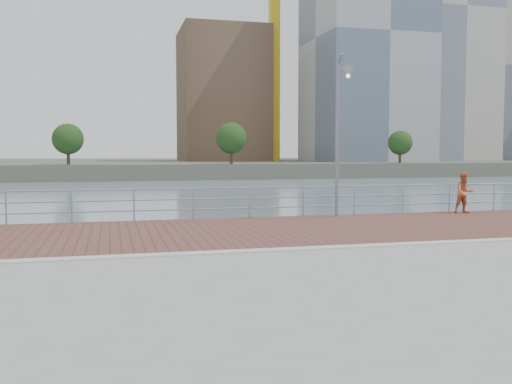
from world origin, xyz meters
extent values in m
plane|color=slate|center=(0.00, 0.00, -2.00)|extent=(400.00, 400.00, 0.00)
cube|color=gray|center=(0.00, -5.00, -1.00)|extent=(40.00, 24.00, 2.00)
cube|color=brown|center=(0.00, 3.60, 0.01)|extent=(40.00, 6.80, 0.02)
cube|color=#B7B5AD|center=(0.00, 0.00, 0.03)|extent=(40.00, 0.40, 0.06)
cube|color=#4C5142|center=(0.00, 122.50, -0.75)|extent=(320.00, 95.00, 2.50)
cylinder|color=#8C9EA8|center=(-7.18, 7.00, 0.55)|extent=(0.06, 0.06, 1.10)
cylinder|color=#8C9EA8|center=(-5.13, 7.00, 0.55)|extent=(0.06, 0.06, 1.10)
cylinder|color=#8C9EA8|center=(-3.08, 7.00, 0.55)|extent=(0.06, 0.06, 1.10)
cylinder|color=#8C9EA8|center=(-1.03, 7.00, 0.55)|extent=(0.06, 0.06, 1.10)
cylinder|color=#8C9EA8|center=(1.03, 7.00, 0.55)|extent=(0.06, 0.06, 1.10)
cylinder|color=#8C9EA8|center=(3.08, 7.00, 0.55)|extent=(0.06, 0.06, 1.10)
cylinder|color=#8C9EA8|center=(5.13, 7.00, 0.55)|extent=(0.06, 0.06, 1.10)
cylinder|color=#8C9EA8|center=(7.18, 7.00, 0.55)|extent=(0.06, 0.06, 1.10)
cylinder|color=#8C9EA8|center=(9.24, 7.00, 0.55)|extent=(0.06, 0.06, 1.10)
cylinder|color=#8C9EA8|center=(11.29, 7.00, 0.55)|extent=(0.06, 0.06, 1.10)
cylinder|color=#8C9EA8|center=(0.00, 7.00, 1.10)|extent=(39.00, 0.05, 0.05)
cylinder|color=#8C9EA8|center=(0.00, 7.00, 0.73)|extent=(39.00, 0.05, 0.05)
cylinder|color=#8C9EA8|center=(0.00, 7.00, 0.36)|extent=(39.00, 0.05, 0.05)
cylinder|color=gray|center=(4.21, 6.50, 2.80)|extent=(0.11, 0.11, 5.59)
cylinder|color=gray|center=(4.21, 6.03, 5.59)|extent=(0.07, 0.93, 0.07)
cone|color=#B2B2AD|center=(4.21, 5.57, 5.40)|extent=(0.41, 0.41, 0.33)
imported|color=#CA6B3B|center=(9.46, 6.34, 0.81)|extent=(0.83, 0.68, 1.58)
cube|color=gold|center=(30.00, 104.00, 25.50)|extent=(2.00, 2.00, 50.00)
cube|color=brown|center=(20.00, 110.00, 14.65)|extent=(18.00, 18.00, 28.30)
cube|color=#9E9EA3|center=(48.00, 98.00, 25.55)|extent=(22.00, 22.00, 50.10)
cube|color=#B2ADA3|center=(72.00, 108.00, 34.33)|extent=(20.00, 20.00, 67.66)
cube|color=#ADA38E|center=(95.00, 115.00, 23.07)|extent=(24.00, 22.00, 45.14)
cylinder|color=#473323|center=(-10.00, 77.00, 2.31)|extent=(0.50, 0.50, 3.61)
sphere|color=#193814|center=(-10.00, 77.00, 4.37)|extent=(4.64, 4.64, 4.64)
cylinder|color=#473323|center=(15.00, 77.00, 2.44)|extent=(0.50, 0.50, 3.88)
sphere|color=#193814|center=(15.00, 77.00, 4.65)|extent=(4.98, 4.98, 4.98)
cylinder|color=#473323|center=(45.00, 77.00, 2.15)|extent=(0.50, 0.50, 3.30)
sphere|color=#193814|center=(45.00, 77.00, 4.03)|extent=(4.24, 4.24, 4.24)
camera|label=1|loc=(-3.83, -13.02, 2.38)|focal=40.00mm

